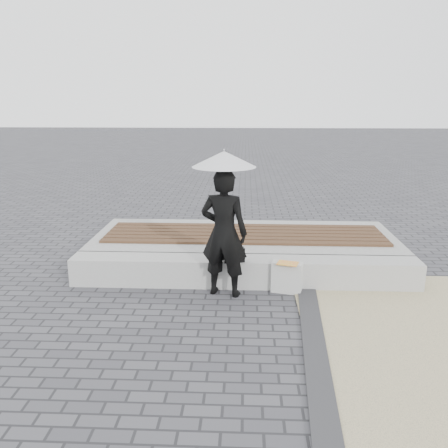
% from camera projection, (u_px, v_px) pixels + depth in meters
% --- Properties ---
extents(ground, '(80.00, 80.00, 0.00)m').
position_uv_depth(ground, '(243.00, 338.00, 5.31)').
color(ground, '#46464A').
rests_on(ground, ground).
extents(edging_band, '(0.61, 5.20, 0.04)m').
position_uv_depth(edging_band, '(317.00, 362.00, 4.79)').
color(edging_band, '#303033').
rests_on(edging_band, ground).
extents(seating_ledge, '(5.00, 0.45, 0.40)m').
position_uv_depth(seating_ledge, '(244.00, 271.00, 6.81)').
color(seating_ledge, '#ACACA7').
rests_on(seating_ledge, ground).
extents(timber_platform, '(5.00, 2.00, 0.40)m').
position_uv_depth(timber_platform, '(244.00, 246.00, 7.97)').
color(timber_platform, '#A9A8A4').
rests_on(timber_platform, ground).
extents(timber_decking, '(4.60, 1.20, 0.04)m').
position_uv_depth(timber_decking, '(245.00, 234.00, 7.91)').
color(timber_decking, '#533623').
rests_on(timber_decking, timber_platform).
extents(woman, '(0.72, 0.56, 1.75)m').
position_uv_depth(woman, '(224.00, 233.00, 6.30)').
color(woman, black).
rests_on(woman, ground).
extents(parasol, '(0.83, 0.83, 1.06)m').
position_uv_depth(parasol, '(224.00, 159.00, 6.04)').
color(parasol, '#ADACB1').
rests_on(parasol, ground).
extents(handbag, '(0.31, 0.17, 0.21)m').
position_uv_depth(handbag, '(234.00, 255.00, 6.58)').
color(handbag, black).
rests_on(handbag, seating_ledge).
extents(canvas_tote, '(0.44, 0.27, 0.44)m').
position_uv_depth(canvas_tote, '(287.00, 277.00, 6.53)').
color(canvas_tote, beige).
rests_on(canvas_tote, ground).
extents(magazine, '(0.32, 0.27, 0.01)m').
position_uv_depth(magazine, '(288.00, 263.00, 6.42)').
color(magazine, '#EF432A').
rests_on(magazine, canvas_tote).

